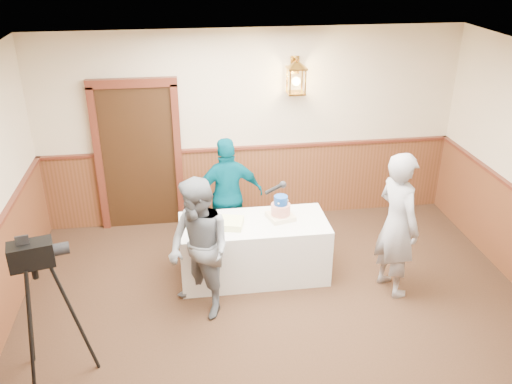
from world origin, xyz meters
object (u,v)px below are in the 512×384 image
(tiered_cake, at_px, (281,210))
(sheet_cake_yellow, at_px, (227,223))
(sheet_cake_green, at_px, (196,220))
(display_table, at_px, (254,249))
(baker, at_px, (397,224))
(interviewer, at_px, (199,249))
(tv_camera_rig, at_px, (45,322))
(assistant_p, at_px, (228,196))

(tiered_cake, height_order, sheet_cake_yellow, tiered_cake)
(sheet_cake_green, bearing_deg, display_table, -7.40)
(tiered_cake, height_order, baker, baker)
(sheet_cake_yellow, distance_m, baker, 1.99)
(interviewer, height_order, tv_camera_rig, interviewer)
(tiered_cake, bearing_deg, display_table, -171.93)
(sheet_cake_green, distance_m, baker, 2.38)
(sheet_cake_yellow, bearing_deg, interviewer, -120.27)
(display_table, distance_m, baker, 1.76)
(assistant_p, height_order, tv_camera_rig, assistant_p)
(sheet_cake_yellow, distance_m, tv_camera_rig, 2.33)
(tiered_cake, distance_m, tv_camera_rig, 2.93)
(display_table, distance_m, tiered_cake, 0.60)
(sheet_cake_yellow, relative_size, assistant_p, 0.24)
(assistant_p, relative_size, tv_camera_rig, 1.05)
(interviewer, distance_m, assistant_p, 1.38)
(tiered_cake, distance_m, baker, 1.39)
(display_table, xyz_separation_m, assistant_p, (-0.24, 0.67, 0.42))
(sheet_cake_yellow, bearing_deg, assistant_p, 82.91)
(interviewer, height_order, assistant_p, interviewer)
(display_table, height_order, tiered_cake, tiered_cake)
(tiered_cake, xyz_separation_m, assistant_p, (-0.58, 0.62, -0.07))
(sheet_cake_green, relative_size, interviewer, 0.19)
(display_table, relative_size, baker, 1.02)
(sheet_cake_green, bearing_deg, tiered_cake, -2.34)
(sheet_cake_green, distance_m, interviewer, 0.74)
(sheet_cake_green, bearing_deg, sheet_cake_yellow, -20.20)
(sheet_cake_yellow, bearing_deg, display_table, 7.40)
(sheet_cake_green, bearing_deg, baker, -15.15)
(assistant_p, bearing_deg, sheet_cake_green, 43.62)
(sheet_cake_yellow, xyz_separation_m, sheet_cake_green, (-0.36, 0.13, -0.00))
(interviewer, bearing_deg, tiered_cake, 89.74)
(baker, bearing_deg, tiered_cake, 49.01)
(sheet_cake_green, bearing_deg, tv_camera_rig, -132.30)
(interviewer, bearing_deg, display_table, 98.95)
(baker, distance_m, assistant_p, 2.20)
(tiered_cake, bearing_deg, sheet_cake_yellow, -172.26)
(tv_camera_rig, bearing_deg, tiered_cake, 18.10)
(baker, bearing_deg, interviewer, 76.55)
(display_table, bearing_deg, interviewer, -136.66)
(assistant_p, bearing_deg, tv_camera_rig, 40.44)
(sheet_cake_green, xyz_separation_m, baker, (2.29, -0.62, 0.10))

